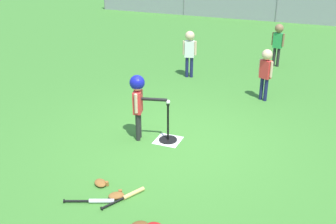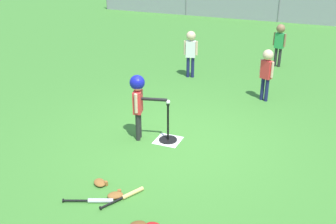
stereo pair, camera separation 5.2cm
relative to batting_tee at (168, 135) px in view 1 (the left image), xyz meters
The scene contains 13 objects.
ground_plane 0.28m from the batting_tee, ahead, with size 60.00×60.00×0.00m, color #3D7A2D.
home_plate 0.11m from the batting_tee, behind, with size 0.44×0.44×0.01m, color white.
batting_tee is the anchor object (origin of this frame).
baseball_on_tee 0.62m from the batting_tee, behind, with size 0.07×0.07×0.07m, color white.
batter_child 0.90m from the batting_tee, 166.14° to the right, with size 0.63×0.33×1.19m.
fielder_near_right 2.88m from the batting_tee, 64.11° to the left, with size 0.31×0.23×1.14m.
fielder_deep_center 5.30m from the batting_tee, 77.67° to the left, with size 0.34×0.23×1.16m.
fielder_deep_right 3.54m from the batting_tee, 102.93° to the left, with size 0.34×0.23×1.18m.
spare_bat_silver 2.06m from the batting_tee, 96.55° to the right, with size 0.66×0.31×0.06m.
spare_bat_wood 1.76m from the batting_tee, 86.01° to the right, with size 0.37×0.65×0.06m.
glove_by_plate 1.83m from the batting_tee, 91.19° to the right, with size 0.27×0.26×0.07m.
glove_outfield_drop 1.70m from the batting_tee, 103.53° to the right, with size 0.27×0.26×0.07m.
outfield_fence 11.31m from the batting_tee, 88.73° to the left, with size 16.06×0.06×1.15m.
Camera 1 is at (2.10, -5.86, 3.36)m, focal length 43.31 mm.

